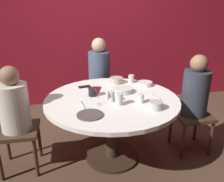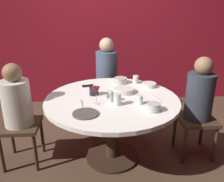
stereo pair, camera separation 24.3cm
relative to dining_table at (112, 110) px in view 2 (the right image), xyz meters
name	(u,v)px [view 2 (the right image)]	position (x,y,z in m)	size (l,w,h in m)	color
ground_plane	(112,157)	(0.00, 0.00, -0.59)	(8.00, 8.00, 0.00)	#4C3828
back_wall	(104,26)	(0.00, 1.75, 0.71)	(6.00, 0.10, 2.60)	maroon
dining_table	(112,110)	(0.00, 0.00, 0.00)	(1.40, 1.40, 0.73)	white
seated_diner_left	(17,104)	(-0.97, 0.00, 0.11)	(0.40, 0.40, 1.12)	#3F2D1E
seated_diner_back	(107,71)	(0.00, 1.00, 0.16)	(0.40, 0.40, 1.22)	#3F2D1E
seated_diner_right	(199,97)	(0.94, 0.00, 0.12)	(0.40, 0.40, 1.16)	#3F2D1E
candle_holder	(94,91)	(-0.19, 0.11, 0.19)	(0.10, 0.10, 0.11)	black
wine_glass	(96,92)	(-0.16, -0.14, 0.27)	(0.08, 0.08, 0.18)	silver
dinner_plate	(85,114)	(-0.27, -0.36, 0.15)	(0.24, 0.24, 0.01)	#4C4742
cell_phone	(88,86)	(-0.26, 0.40, 0.15)	(0.07, 0.14, 0.01)	black
bowl_serving_large	(154,107)	(0.36, -0.33, 0.18)	(0.13, 0.13, 0.07)	#B7B7BC
bowl_salad_center	(124,90)	(0.15, 0.15, 0.17)	(0.22, 0.22, 0.05)	silver
bowl_small_white	(149,85)	(0.46, 0.32, 0.17)	(0.17, 0.17, 0.05)	silver
bowl_sauce_side	(121,80)	(0.14, 0.48, 0.18)	(0.16, 0.16, 0.07)	#B2ADA3
cup_near_candle	(110,96)	(-0.02, -0.08, 0.20)	(0.07, 0.07, 0.11)	silver
cup_by_left_diner	(136,79)	(0.33, 0.46, 0.19)	(0.07, 0.07, 0.10)	beige
cup_by_right_diner	(117,99)	(0.04, -0.18, 0.20)	(0.08, 0.08, 0.12)	silver
cup_center_front	(140,100)	(0.26, -0.17, 0.19)	(0.06, 0.06, 0.09)	silver
fork_near_plate	(82,103)	(-0.31, -0.12, 0.14)	(0.02, 0.18, 0.01)	#B7B7BC
knife_near_plate	(157,98)	(0.46, -0.05, 0.14)	(0.02, 0.18, 0.01)	#B7B7BC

